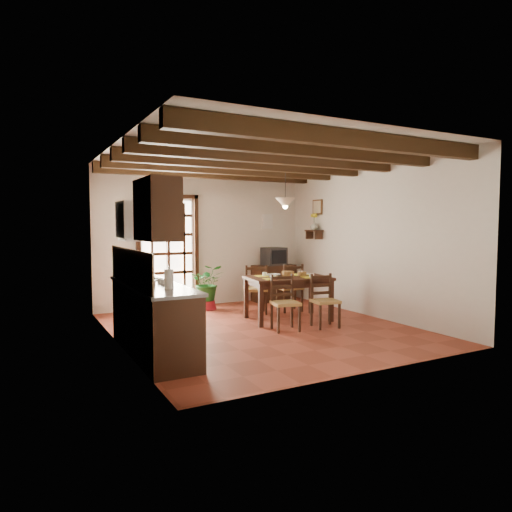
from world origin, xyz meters
TOP-DOWN VIEW (x-y plane):
  - ground_plane at (0.00, 0.00)m, footprint 5.00×5.00m
  - room_shell at (0.00, 0.00)m, footprint 4.52×5.02m
  - ceiling_beams at (0.00, 0.00)m, footprint 4.50×4.34m
  - french_door at (-0.80, 2.45)m, footprint 1.26×0.11m
  - kitchen_counter at (-1.96, -0.60)m, footprint 0.64×2.25m
  - upper_cabinet at (-2.08, -1.30)m, footprint 0.35×0.80m
  - range_hood at (-2.05, -0.05)m, footprint 0.38×0.60m
  - counter_items at (-1.95, -0.51)m, footprint 0.50×1.43m
  - dining_table at (0.72, 0.38)m, footprint 1.54×1.12m
  - chair_near_left at (0.26, -0.28)m, footprint 0.47×0.46m
  - chair_near_right at (0.96, -0.39)m, footprint 0.46×0.44m
  - chair_far_left at (0.48, 1.15)m, footprint 0.55×0.54m
  - chair_far_right at (1.18, 1.03)m, footprint 0.48×0.46m
  - table_setting at (0.72, 0.38)m, footprint 1.03×0.69m
  - table_bowl at (0.48, 0.47)m, footprint 0.28×0.28m
  - sideboard at (1.52, 2.23)m, footprint 0.96×0.48m
  - crt_tv at (1.52, 2.22)m, footprint 0.47×0.44m
  - fuse_box at (1.50, 2.48)m, footprint 0.25×0.03m
  - plant_pot at (-0.16, 1.93)m, footprint 0.33×0.33m
  - potted_plant at (-0.16, 1.93)m, footprint 2.08×1.95m
  - wall_shelf at (2.14, 1.60)m, footprint 0.20×0.42m
  - shelf_vase at (2.14, 1.60)m, footprint 0.15×0.15m
  - shelf_flowers at (2.14, 1.60)m, footprint 0.14×0.14m
  - framed_picture at (2.22, 1.60)m, footprint 0.03×0.32m
  - pendant_lamp at (0.72, 0.48)m, footprint 0.36×0.36m

SIDE VIEW (x-z plane):
  - ground_plane at x=0.00m, z-range 0.00..0.00m
  - plant_pot at x=-0.16m, z-range 0.01..0.21m
  - chair_near_right at x=0.96m, z-range -0.16..0.71m
  - chair_near_left at x=0.26m, z-range -0.16..0.72m
  - chair_far_right at x=1.18m, z-range -0.17..0.75m
  - chair_far_left at x=0.48m, z-range -0.17..0.76m
  - sideboard at x=1.52m, z-range 0.00..0.79m
  - kitchen_counter at x=-1.96m, z-range -0.22..1.16m
  - potted_plant at x=-0.16m, z-range -0.36..1.50m
  - dining_table at x=0.72m, z-range 0.29..1.05m
  - table_bowl at x=0.48m, z-range 0.77..0.82m
  - table_setting at x=0.72m, z-range 0.76..0.86m
  - counter_items at x=-1.95m, z-range 0.83..1.08m
  - crt_tv at x=1.52m, z-range 0.79..1.18m
  - french_door at x=-0.80m, z-range 0.02..2.34m
  - wall_shelf at x=2.14m, z-range 1.41..1.61m
  - shelf_vase at x=2.14m, z-range 1.57..1.73m
  - range_hood at x=-2.05m, z-range 1.46..2.00m
  - fuse_box at x=1.50m, z-range 1.59..1.91m
  - room_shell at x=0.00m, z-range 0.41..3.22m
  - upper_cabinet at x=-2.08m, z-range 1.50..2.20m
  - shelf_flowers at x=2.14m, z-range 1.68..2.04m
  - framed_picture at x=2.22m, z-range 1.89..2.21m
  - pendant_lamp at x=0.72m, z-range 1.66..2.50m
  - ceiling_beams at x=0.00m, z-range 2.59..2.79m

